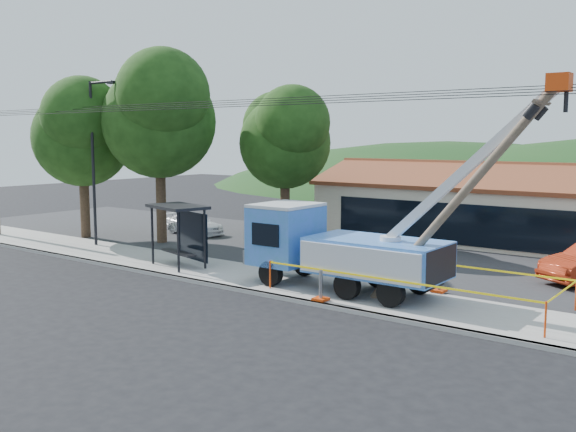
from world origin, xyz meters
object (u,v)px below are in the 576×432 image
(utility_truck, at_px, (339,247))
(car_white, at_px, (195,236))
(car_silver, at_px, (274,242))
(leaning_pole, at_px, (465,191))
(bus_shelter, at_px, (182,221))

(utility_truck, xyz_separation_m, car_white, (-15.00, 7.05, -1.83))
(car_silver, distance_m, car_white, 5.54)
(leaning_pole, height_order, car_white, leaning_pole)
(utility_truck, distance_m, leaning_pole, 5.64)
(utility_truck, xyz_separation_m, bus_shelter, (-8.24, -0.44, 0.39))
(leaning_pole, distance_m, car_silver, 17.38)
(bus_shelter, distance_m, car_silver, 8.88)
(utility_truck, relative_size, leaning_pole, 1.56)
(bus_shelter, bearing_deg, leaning_pole, 15.14)
(bus_shelter, xyz_separation_m, car_white, (-6.75, 7.49, -2.22))
(utility_truck, bearing_deg, car_white, 154.83)
(bus_shelter, distance_m, car_white, 10.33)
(leaning_pole, bearing_deg, utility_truck, 176.77)
(leaning_pole, xyz_separation_m, car_white, (-20.08, 7.34, -4.27))
(utility_truck, relative_size, car_white, 2.80)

